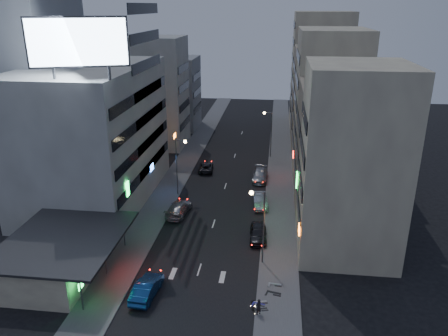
% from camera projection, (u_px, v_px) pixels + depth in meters
% --- Properties ---
extents(ground, '(180.00, 180.00, 0.00)m').
position_uv_depth(ground, '(192.00, 294.00, 40.57)').
color(ground, black).
rests_on(ground, ground).
extents(sidewalk_left, '(4.00, 120.00, 0.12)m').
position_uv_depth(sidewalk_left, '(179.00, 174.00, 69.36)').
color(sidewalk_left, '#4C4C4F').
rests_on(sidewalk_left, ground).
extents(sidewalk_right, '(4.00, 120.00, 0.12)m').
position_uv_depth(sidewalk_right, '(280.00, 178.00, 67.50)').
color(sidewalk_right, '#4C4C4F').
rests_on(sidewalk_right, ground).
extents(food_court, '(11.00, 13.00, 3.88)m').
position_uv_depth(food_court, '(58.00, 254.00, 43.35)').
color(food_court, beige).
rests_on(food_court, ground).
extents(white_building, '(14.00, 24.00, 18.00)m').
position_uv_depth(white_building, '(93.00, 135.00, 57.97)').
color(white_building, '#B5B5B0').
rests_on(white_building, ground).
extents(grey_tower, '(10.00, 14.00, 34.00)m').
position_uv_depth(grey_tower, '(32.00, 70.00, 59.00)').
color(grey_tower, gray).
rests_on(grey_tower, ground).
extents(shophouse_near, '(10.00, 11.00, 20.00)m').
position_uv_depth(shophouse_near, '(351.00, 162.00, 45.09)').
color(shophouse_near, beige).
rests_on(shophouse_near, ground).
extents(shophouse_mid, '(11.00, 12.00, 16.00)m').
position_uv_depth(shophouse_mid, '(341.00, 147.00, 56.42)').
color(shophouse_mid, gray).
rests_on(shophouse_mid, ground).
extents(shophouse_far, '(10.00, 14.00, 22.00)m').
position_uv_depth(shophouse_far, '(329.00, 103.00, 67.50)').
color(shophouse_far, beige).
rests_on(shophouse_far, ground).
extents(far_left_a, '(11.00, 10.00, 20.00)m').
position_uv_depth(far_left_a, '(155.00, 93.00, 80.68)').
color(far_left_a, '#B5B5B0').
rests_on(far_left_a, ground).
extents(far_left_b, '(12.00, 10.00, 15.00)m').
position_uv_depth(far_left_b, '(170.00, 93.00, 93.70)').
color(far_left_b, gray).
rests_on(far_left_b, ground).
extents(far_right_a, '(11.00, 12.00, 18.00)m').
position_uv_depth(far_right_a, '(322.00, 97.00, 82.09)').
color(far_right_a, gray).
rests_on(far_right_a, ground).
extents(far_right_b, '(12.00, 12.00, 24.00)m').
position_uv_depth(far_right_b, '(320.00, 70.00, 93.99)').
color(far_right_b, beige).
rests_on(far_right_b, ground).
extents(billboard, '(9.52, 3.75, 6.20)m').
position_uv_depth(billboard, '(78.00, 43.00, 43.75)').
color(billboard, '#595B60').
rests_on(billboard, white_building).
extents(street_lamp_right_near, '(1.60, 0.44, 8.02)m').
position_uv_depth(street_lamp_right_near, '(260.00, 217.00, 43.58)').
color(street_lamp_right_near, '#595B60').
rests_on(street_lamp_right_near, sidewalk_right).
extents(street_lamp_left, '(1.60, 0.44, 8.02)m').
position_uv_depth(street_lamp_left, '(179.00, 159.00, 59.82)').
color(street_lamp_left, '#595B60').
rests_on(street_lamp_left, sidewalk_left).
extents(street_lamp_right_far, '(1.60, 0.44, 8.02)m').
position_uv_depth(street_lamp_right_far, '(269.00, 128.00, 75.18)').
color(street_lamp_right_far, '#595B60').
rests_on(street_lamp_right_far, sidewalk_right).
extents(parked_car_right_near, '(2.15, 4.81, 1.61)m').
position_uv_depth(parked_car_right_near, '(258.00, 233.00, 49.75)').
color(parked_car_right_near, black).
rests_on(parked_car_right_near, ground).
extents(parked_car_right_mid, '(2.31, 5.09, 1.62)m').
position_uv_depth(parked_car_right_mid, '(260.00, 200.00, 58.05)').
color(parked_car_right_mid, '#A8ABB0').
rests_on(parked_car_right_mid, ground).
extents(parked_car_left, '(2.64, 4.87, 1.30)m').
position_uv_depth(parked_car_left, '(206.00, 167.00, 70.43)').
color(parked_car_left, black).
rests_on(parked_car_left, ground).
extents(parked_car_right_far, '(2.28, 5.52, 1.60)m').
position_uv_depth(parked_car_right_far, '(260.00, 175.00, 66.63)').
color(parked_car_right_far, gray).
rests_on(parked_car_right_far, ground).
extents(road_car_blue, '(2.11, 5.11, 1.65)m').
position_uv_depth(road_car_blue, '(147.00, 288.00, 40.06)').
color(road_car_blue, navy).
rests_on(road_car_blue, ground).
extents(road_car_silver, '(2.86, 5.91, 1.66)m').
position_uv_depth(road_car_silver, '(179.00, 208.00, 55.75)').
color(road_car_silver, '#A7A7AF').
rests_on(road_car_silver, ground).
extents(person, '(0.66, 0.65, 1.54)m').
position_uv_depth(person, '(258.00, 307.00, 37.46)').
color(person, black).
rests_on(person, sidewalk_right).
extents(scooter_black_a, '(1.02, 1.81, 1.05)m').
position_uv_depth(scooter_black_a, '(267.00, 302.00, 38.40)').
color(scooter_black_a, black).
rests_on(scooter_black_a, sidewalk_right).
extents(scooter_silver_a, '(0.95, 1.78, 1.03)m').
position_uv_depth(scooter_silver_a, '(267.00, 296.00, 39.31)').
color(scooter_silver_a, '#999AA0').
rests_on(scooter_silver_a, sidewalk_right).
extents(scooter_blue, '(0.94, 1.77, 1.03)m').
position_uv_depth(scooter_blue, '(266.00, 299.00, 38.82)').
color(scooter_blue, navy).
rests_on(scooter_blue, sidewalk_right).
extents(scooter_black_b, '(1.12, 2.14, 1.24)m').
position_uv_depth(scooter_black_b, '(282.00, 288.00, 40.24)').
color(scooter_black_b, black).
rests_on(scooter_black_b, sidewalk_right).
extents(scooter_silver_b, '(0.79, 1.89, 1.12)m').
position_uv_depth(scooter_silver_b, '(282.00, 279.00, 41.60)').
color(scooter_silver_b, '#A1A4A8').
rests_on(scooter_silver_b, sidewalk_right).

